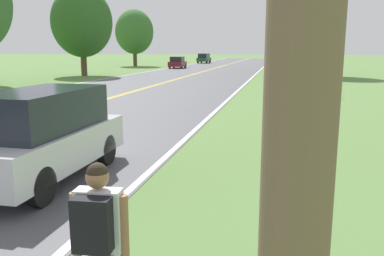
% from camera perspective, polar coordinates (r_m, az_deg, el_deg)
% --- Properties ---
extents(hitchhiker_person, '(0.59, 0.42, 1.73)m').
position_cam_1_polar(hitchhiker_person, '(4.15, -13.03, -13.84)').
color(hitchhiker_person, '#475175').
rests_on(hitchhiker_person, ground).
extents(utility_pole_midground, '(1.80, 0.24, 7.88)m').
position_cam_1_polar(utility_pole_midground, '(29.05, 12.02, 13.42)').
color(utility_pole_midground, brown).
rests_on(utility_pole_midground, ground).
extents(utility_pole_far, '(1.80, 0.24, 8.71)m').
position_cam_1_polar(utility_pole_far, '(56.73, 12.61, 12.56)').
color(utility_pole_far, brown).
rests_on(utility_pole_far, ground).
extents(tree_left_verge, '(6.18, 6.18, 9.02)m').
position_cam_1_polar(tree_left_verge, '(44.31, -15.21, 14.14)').
color(tree_left_verge, brown).
rests_on(tree_left_verge, ground).
extents(tree_right_cluster, '(6.02, 6.02, 10.33)m').
position_cam_1_polar(tree_right_cluster, '(44.86, 16.80, 15.80)').
color(tree_right_cluster, brown).
rests_on(tree_right_cluster, ground).
extents(tree_far_back, '(6.08, 6.08, 8.94)m').
position_cam_1_polar(tree_far_back, '(67.20, -8.09, 13.21)').
color(tree_far_back, brown).
rests_on(tree_far_back, ground).
extents(car_silver_suv_approaching, '(1.80, 4.45, 1.94)m').
position_cam_1_polar(car_silver_suv_approaching, '(9.16, -20.22, -0.76)').
color(car_silver_suv_approaching, black).
rests_on(car_silver_suv_approaching, ground).
extents(car_maroon_sedan_mid_near, '(2.00, 3.95, 1.66)m').
position_cam_1_polar(car_maroon_sedan_mid_near, '(59.47, -2.06, 9.18)').
color(car_maroon_sedan_mid_near, black).
rests_on(car_maroon_sedan_mid_near, ground).
extents(car_dark_green_suv_mid_far, '(2.13, 4.55, 1.87)m').
position_cam_1_polar(car_dark_green_suv_mid_far, '(80.72, 1.69, 9.79)').
color(car_dark_green_suv_mid_far, black).
rests_on(car_dark_green_suv_mid_far, ground).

